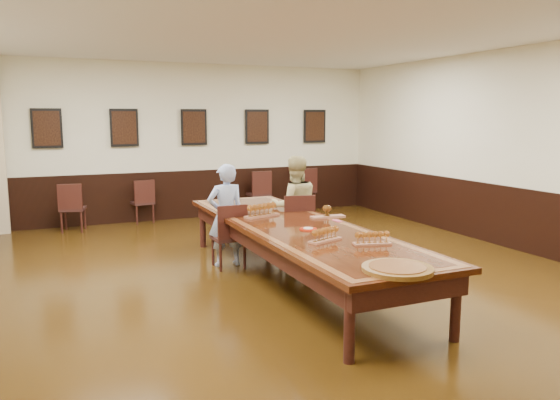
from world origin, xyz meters
name	(u,v)px	position (x,y,z in m)	size (l,w,h in m)	color
floor	(295,282)	(0.00, 0.00, -0.01)	(8.00, 10.00, 0.02)	black
ceiling	(297,25)	(0.00, 0.00, 3.21)	(8.00, 10.00, 0.02)	white
wall_back	(193,142)	(0.00, 5.01, 1.60)	(8.00, 0.02, 3.20)	#EEEBC8
wall_right	(531,150)	(4.01, 0.00, 1.60)	(0.02, 10.00, 3.20)	#EEEBC8
chair_man	(228,235)	(-0.57, 1.01, 0.46)	(0.43, 0.47, 0.92)	black
chair_woman	(296,226)	(0.51, 1.07, 0.49)	(0.46, 0.50, 0.98)	black
spare_chair_a	(73,207)	(-2.45, 4.52, 0.45)	(0.42, 0.46, 0.91)	black
spare_chair_b	(142,201)	(-1.13, 4.85, 0.44)	(0.41, 0.45, 0.88)	black
spare_chair_c	(258,192)	(1.36, 4.79, 0.48)	(0.45, 0.49, 0.96)	black
spare_chair_d	(303,190)	(2.43, 4.76, 0.49)	(0.46, 0.50, 0.98)	black
person_man	(226,215)	(-0.57, 1.11, 0.73)	(0.53, 0.35, 1.46)	#5074C9
person_woman	(295,207)	(0.53, 1.17, 0.77)	(0.76, 0.59, 1.54)	#CDC180
pink_phone	(337,221)	(0.60, -0.01, 0.76)	(0.07, 0.15, 0.01)	#D0456E
wainscoting	(296,244)	(0.00, 0.00, 0.50)	(8.00, 10.00, 1.00)	black
conference_table	(296,235)	(0.00, 0.00, 0.61)	(1.40, 5.00, 0.76)	black
posters	(194,127)	(0.00, 4.94, 1.90)	(6.14, 0.04, 0.74)	black
flight_a	(262,211)	(-0.20, 0.67, 0.84)	(0.54, 0.31, 0.19)	#90563C
flight_b	(328,212)	(0.60, 0.25, 0.83)	(0.48, 0.17, 0.18)	#90563C
flight_c	(325,235)	(-0.11, -0.99, 0.83)	(0.45, 0.27, 0.16)	#90563C
flight_d	(372,239)	(0.28, -1.33, 0.82)	(0.42, 0.22, 0.15)	#90563C
red_plate_grp	(308,229)	(0.00, -0.36, 0.76)	(0.22, 0.22, 0.03)	#B7210C
carved_platter	(398,269)	(-0.07, -2.28, 0.77)	(0.79, 0.79, 0.05)	#593611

